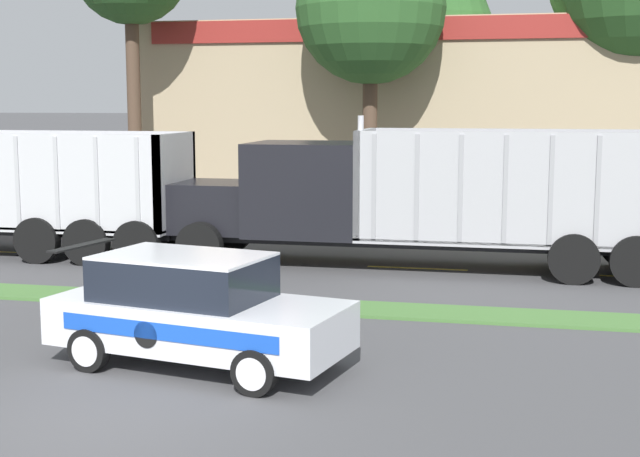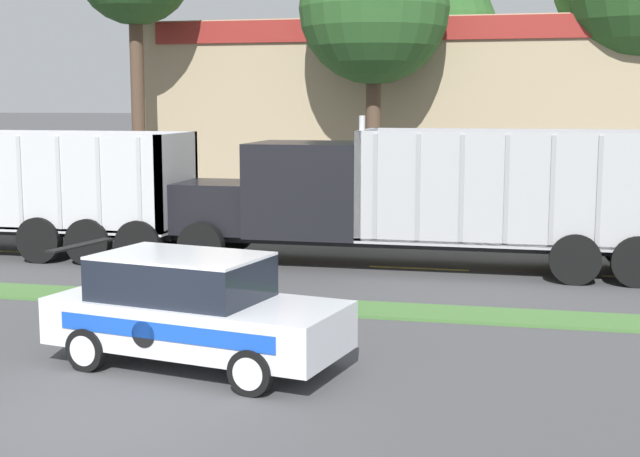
{
  "view_description": "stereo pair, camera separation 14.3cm",
  "coord_description": "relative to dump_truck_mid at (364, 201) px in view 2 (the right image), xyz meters",
  "views": [
    {
      "loc": [
        5.0,
        -9.87,
        3.95
      ],
      "look_at": [
        1.35,
        6.8,
        1.52
      ],
      "focal_mm": 50.0,
      "sensor_mm": 36.0,
      "label": 1
    },
    {
      "loc": [
        5.14,
        -9.83,
        3.95
      ],
      "look_at": [
        1.35,
        6.8,
        1.52
      ],
      "focal_mm": 50.0,
      "sensor_mm": 36.0,
      "label": 2
    }
  ],
  "objects": [
    {
      "name": "ground_plane",
      "position": [
        -1.44,
        -11.25,
        -1.59
      ],
      "size": [
        600.0,
        600.0,
        0.0
      ],
      "primitive_type": "plane",
      "color": "#474749"
    },
    {
      "name": "grass_verge",
      "position": [
        -1.44,
        -4.71,
        -1.56
      ],
      "size": [
        120.0,
        1.22,
        0.06
      ],
      "primitive_type": "cube",
      "color": "#477538",
      "rests_on": "ground_plane"
    },
    {
      "name": "centre_line_3",
      "position": [
        -9.45,
        -0.1,
        -1.58
      ],
      "size": [
        2.4,
        0.14,
        0.01
      ],
      "primitive_type": "cube",
      "color": "yellow",
      "rests_on": "ground_plane"
    },
    {
      "name": "centre_line_4",
      "position": [
        -4.05,
        -0.1,
        -1.58
      ],
      "size": [
        2.4,
        0.14,
        0.01
      ],
      "primitive_type": "cube",
      "color": "yellow",
      "rests_on": "ground_plane"
    },
    {
      "name": "centre_line_5",
      "position": [
        1.35,
        -0.1,
        -1.58
      ],
      "size": [
        2.4,
        0.14,
        0.01
      ],
      "primitive_type": "cube",
      "color": "yellow",
      "rests_on": "ground_plane"
    },
    {
      "name": "dump_truck_mid",
      "position": [
        0.0,
        0.0,
        0.0
      ],
      "size": [
        11.58,
        2.77,
        3.65
      ],
      "color": "black",
      "rests_on": "ground_plane"
    },
    {
      "name": "rally_car",
      "position": [
        -1.06,
        -8.79,
        -0.72
      ],
      "size": [
        4.72,
        2.65,
        1.73
      ],
      "color": "silver",
      "rests_on": "ground_plane"
    },
    {
      "name": "store_building_backdrop",
      "position": [
        1.73,
        16.86,
        1.9
      ],
      "size": [
        24.46,
        12.1,
        6.97
      ],
      "color": "tan",
      "rests_on": "ground_plane"
    },
    {
      "name": "tree_behind_far_right",
      "position": [
        0.42,
        13.13,
        5.43
      ],
      "size": [
        4.45,
        4.45,
        9.93
      ],
      "color": "brown",
      "rests_on": "ground_plane"
    }
  ]
}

